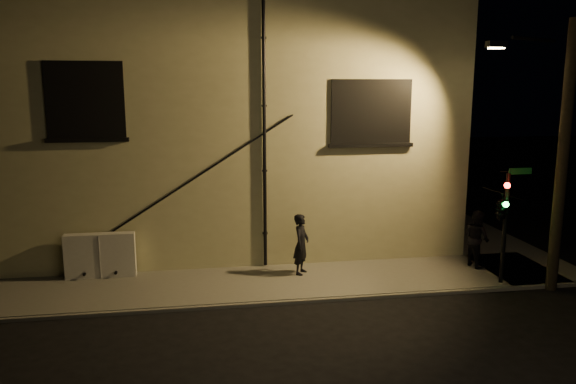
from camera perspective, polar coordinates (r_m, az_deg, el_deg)
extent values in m
plane|color=black|center=(15.80, 5.66, -10.85)|extent=(90.00, 90.00, 0.00)
cube|color=#5F5F55|center=(16.71, -5.83, -9.40)|extent=(20.00, 3.00, 0.12)
cube|color=#5F5F55|center=(25.14, 15.33, -2.82)|extent=(3.00, 16.00, 0.12)
cube|color=#B9B785|center=(23.23, -7.22, 6.86)|extent=(16.00, 12.00, 8.50)
cube|color=black|center=(23.35, -7.48, 17.69)|extent=(16.20, 12.20, 0.30)
cube|color=black|center=(17.43, -19.91, 8.81)|extent=(2.20, 0.10, 2.20)
cube|color=black|center=(17.44, -19.90, 8.81)|extent=(1.98, 0.05, 1.98)
cube|color=black|center=(18.02, 8.45, 8.10)|extent=(2.60, 0.10, 2.00)
cube|color=black|center=(18.03, 8.44, 8.10)|extent=(2.38, 0.05, 1.78)
cylinder|color=black|center=(17.27, -2.41, 5.80)|extent=(0.11, 0.11, 8.30)
cylinder|color=black|center=(17.34, -9.62, 1.31)|extent=(5.96, 0.04, 3.75)
cylinder|color=black|center=(17.33, -9.23, 1.52)|extent=(5.96, 0.04, 3.75)
cube|color=beige|center=(17.83, -18.52, -6.13)|extent=(2.05, 0.34, 1.35)
imported|color=black|center=(17.16, 1.35, -5.31)|extent=(0.72, 0.81, 1.86)
imported|color=black|center=(18.85, 18.63, -4.47)|extent=(0.84, 0.99, 1.82)
cylinder|color=black|center=(17.38, 21.15, -3.49)|extent=(0.12, 0.12, 3.25)
imported|color=black|center=(17.02, 20.87, -1.39)|extent=(0.52, 1.97, 0.79)
sphere|color=#FF140C|center=(16.76, 21.38, 0.63)|extent=(0.17, 0.17, 0.17)
sphere|color=#14FF3F|center=(16.86, 21.26, -1.18)|extent=(0.17, 0.17, 0.17)
cube|color=#0C4C1E|center=(17.24, 22.53, 1.97)|extent=(0.70, 0.03, 0.18)
cylinder|color=black|center=(17.34, 26.12, 2.99)|extent=(0.32, 0.32, 7.58)
cylinder|color=black|center=(17.27, 23.73, 14.02)|extent=(1.92, 1.04, 0.10)
cube|color=black|center=(17.33, 20.41, 13.89)|extent=(0.55, 0.28, 0.18)
cube|color=#FFC672|center=(17.32, 20.39, 13.56)|extent=(0.42, 0.20, 0.04)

